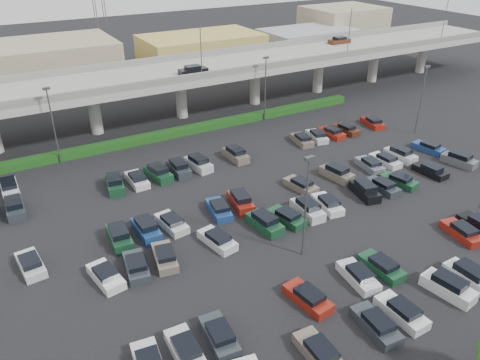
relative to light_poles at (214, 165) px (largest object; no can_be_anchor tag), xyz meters
name	(u,v)px	position (x,y,z in m)	size (l,w,h in m)	color
ground	(258,215)	(4.13, -2.00, -6.24)	(280.00, 280.00, 0.00)	black
overpass	(149,80)	(3.91, 30.01, 0.73)	(150.00, 13.00, 15.80)	gray
hedge	(170,134)	(4.13, 23.00, -5.69)	(66.00, 1.60, 1.10)	#173D11
parked_cars	(281,222)	(4.99, -5.10, -5.61)	(63.05, 41.54, 1.67)	#2B3238
light_poles	(214,165)	(0.00, 0.00, 0.00)	(66.90, 48.38, 10.30)	#49484D
distant_buildings	(158,53)	(16.50, 59.81, -2.49)	(138.00, 24.00, 9.00)	gray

